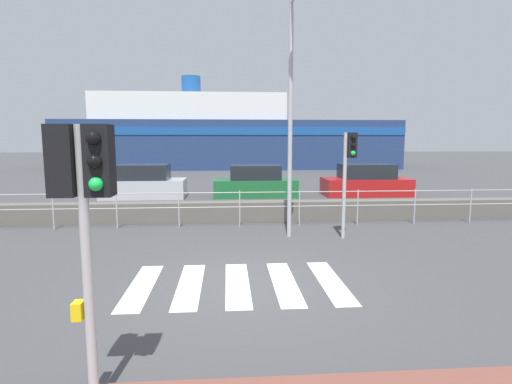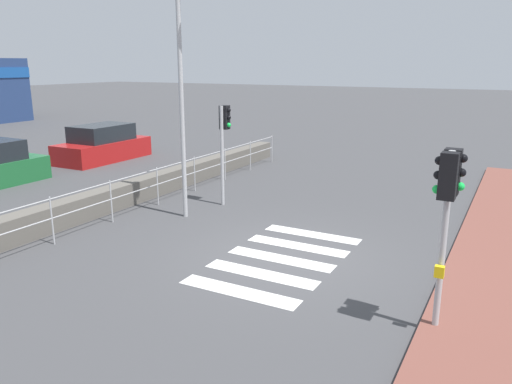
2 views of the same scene
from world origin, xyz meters
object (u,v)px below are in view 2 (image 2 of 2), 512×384
(traffic_light_far, at_px, (224,133))
(streetlamp, at_px, (186,68))
(parked_car_red, at_px, (103,145))
(traffic_light_near, at_px, (448,193))

(traffic_light_far, distance_m, streetlamp, 2.41)
(streetlamp, height_order, parked_car_red, streetlamp)
(traffic_light_far, relative_size, parked_car_red, 0.70)
(traffic_light_near, relative_size, parked_car_red, 0.69)
(parked_car_red, bearing_deg, traffic_light_far, -112.59)
(traffic_light_far, distance_m, parked_car_red, 9.16)
(streetlamp, bearing_deg, parked_car_red, 58.49)
(traffic_light_near, xyz_separation_m, traffic_light_far, (4.69, 6.76, -0.11))
(traffic_light_far, height_order, parked_car_red, traffic_light_far)
(traffic_light_far, bearing_deg, streetlamp, 175.97)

